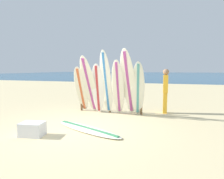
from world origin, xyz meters
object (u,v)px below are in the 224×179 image
object	(u,v)px
surfboard_rack	(110,94)
surfboard_leaning_far_left	(81,90)
small_boat_offshore	(85,77)
surfboard_leaning_far_right	(138,89)
surfboard_leaning_center_right	(118,88)
cooler_box	(32,129)
surfboard_leaning_right	(128,83)
beachgoer_standing	(165,89)
surfboard_leaning_center	(106,83)
surfboard_leaning_left	(89,85)
surfboard_leaning_center_left	(98,89)
surfboard_lying_on_sand	(88,129)

from	to	relation	value
surfboard_rack	surfboard_leaning_far_left	size ratio (longest dim) A/B	1.41
surfboard_leaning_far_left	small_boat_offshore	xyz separation A→B (m)	(-11.02, 24.07, -0.68)
surfboard_leaning_far_right	surfboard_rack	bearing A→B (deg)	166.44
surfboard_leaning_center_right	cooler_box	bearing A→B (deg)	-121.11
surfboard_leaning_far_right	cooler_box	xyz separation A→B (m)	(-2.36, -2.81, -0.84)
surfboard_leaning_far_left	surfboard_leaning_right	xyz separation A→B (m)	(1.94, -0.04, 0.30)
beachgoer_standing	surfboard_leaning_right	bearing A→B (deg)	-147.28
surfboard_leaning_center	surfboard_leaning_far_right	world-z (taller)	surfboard_leaning_center
surfboard_leaning_left	surfboard_leaning_far_right	distance (m)	1.90
surfboard_leaning_center	small_boat_offshore	size ratio (longest dim) A/B	0.99
surfboard_leaning_right	cooler_box	size ratio (longest dim) A/B	4.12
surfboard_rack	beachgoer_standing	distance (m)	2.22
surfboard_rack	surfboard_leaning_center_left	bearing A→B (deg)	-139.21
surfboard_leaning_center_right	surfboard_leaning_far_right	bearing A→B (deg)	7.98
surfboard_leaning_center	surfboard_leaning_center_right	bearing A→B (deg)	-9.75
surfboard_leaning_right	small_boat_offshore	bearing A→B (deg)	118.27
surfboard_leaning_right	cooler_box	bearing A→B (deg)	-126.45
surfboard_rack	surfboard_leaning_left	distance (m)	0.92
beachgoer_standing	surfboard_leaning_far_left	bearing A→B (deg)	-166.11
surfboard_rack	surfboard_leaning_center_right	size ratio (longest dim) A/B	1.26
surfboard_rack	surfboard_leaning_right	world-z (taller)	surfboard_leaning_right
surfboard_leaning_far_left	surfboard_leaning_left	distance (m)	0.45
surfboard_rack	surfboard_leaning_far_right	world-z (taller)	surfboard_leaning_far_right
surfboard_leaning_center_right	small_boat_offshore	distance (m)	27.24
surfboard_leaning_right	small_boat_offshore	distance (m)	27.40
cooler_box	surfboard_leaning_center_left	bearing A→B (deg)	65.25
surfboard_leaning_left	surfboard_rack	bearing A→B (deg)	29.56
surfboard_rack	surfboard_leaning_center	distance (m)	0.58
cooler_box	surfboard_leaning_far_right	bearing A→B (deg)	41.33
surfboard_leaning_center_left	surfboard_leaning_left	bearing A→B (deg)	-168.24
surfboard_leaning_center	small_boat_offshore	world-z (taller)	surfboard_leaning_center
surfboard_leaning_center_left	surfboard_leaning_center	world-z (taller)	surfboard_leaning_center
surfboard_leaning_right	cooler_box	distance (m)	3.56
surfboard_lying_on_sand	cooler_box	bearing A→B (deg)	-146.13
surfboard_rack	surfboard_leaning_far_left	bearing A→B (deg)	-164.39
surfboard_leaning_center	surfboard_leaning_far_right	size ratio (longest dim) A/B	1.22
surfboard_leaning_right	surfboard_lying_on_sand	xyz separation A→B (m)	(-0.80, -1.92, -1.20)
surfboard_leaning_right	cooler_box	xyz separation A→B (m)	(-2.02, -2.74, -1.06)
surfboard_leaning_far_left	surfboard_leaning_far_right	xyz separation A→B (m)	(2.29, 0.03, 0.08)
surfboard_leaning_left	surfboard_leaning_center_right	world-z (taller)	surfboard_leaning_left
surfboard_leaning_far_left	cooler_box	bearing A→B (deg)	-91.56
surfboard_leaning_left	beachgoer_standing	world-z (taller)	surfboard_leaning_left
surfboard_leaning_far_left	surfboard_leaning_far_right	distance (m)	2.29
surfboard_leaning_far_right	small_boat_offshore	distance (m)	27.49
surfboard_leaning_center	beachgoer_standing	distance (m)	2.36
surfboard_leaning_far_left	surfboard_rack	bearing A→B (deg)	15.61
surfboard_leaning_far_left	surfboard_leaning_center	xyz separation A→B (m)	(1.06, 0.01, 0.30)
surfboard_leaning_far_left	surfboard_leaning_center_right	distance (m)	1.56
surfboard_leaning_center_left	cooler_box	bearing A→B (deg)	-106.19
surfboard_leaning_far_left	surfboard_leaning_center_left	bearing A→B (deg)	-2.26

